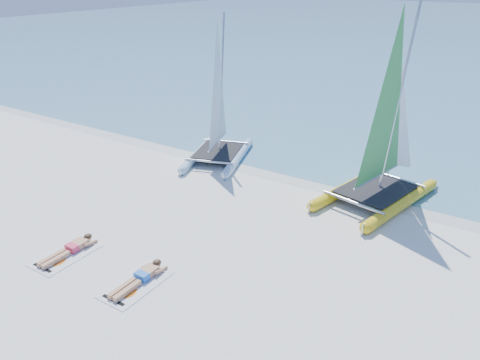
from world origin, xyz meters
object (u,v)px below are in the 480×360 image
object	(u,v)px
catamaran_blue	(218,118)
sunbather_b	(141,277)
towel_b	(136,284)
towel_a	(66,255)
catamaran_yellow	(389,138)
sunbather_a	(71,249)

from	to	relation	value
catamaran_blue	sunbather_b	size ratio (longest dim) A/B	3.45
towel_b	catamaran_blue	bearing A→B (deg)	111.55
towel_a	towel_b	distance (m)	2.59
towel_a	sunbather_b	distance (m)	2.61
towel_a	towel_b	bearing A→B (deg)	1.96
catamaran_yellow	sunbather_b	distance (m)	9.23
sunbather_a	sunbather_b	size ratio (longest dim) A/B	1.00
catamaran_yellow	sunbather_b	xyz separation A→B (m)	(-3.63, -8.25, -2.01)
catamaran_blue	sunbather_a	xyz separation A→B (m)	(0.67, -8.14, -1.66)
catamaran_blue	sunbather_b	xyz separation A→B (m)	(3.26, -8.05, -1.66)
catamaran_blue	towel_a	xyz separation A→B (m)	(0.67, -8.33, -1.77)
catamaran_blue	sunbather_a	distance (m)	8.33
towel_a	towel_b	xyz separation A→B (m)	(2.59, 0.09, 0.00)
towel_a	sunbather_a	xyz separation A→B (m)	(0.00, 0.19, 0.11)
towel_a	sunbather_b	xyz separation A→B (m)	(2.59, 0.28, 0.11)
towel_b	towel_a	bearing A→B (deg)	-178.04
catamaran_yellow	sunbather_a	bearing A→B (deg)	-114.42
towel_a	catamaran_yellow	bearing A→B (deg)	53.90
catamaran_blue	towel_a	bearing A→B (deg)	-103.79
catamaran_yellow	towel_b	xyz separation A→B (m)	(-3.63, -8.44, -2.12)
catamaran_blue	towel_b	distance (m)	9.04
sunbather_b	catamaran_yellow	bearing A→B (deg)	66.24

